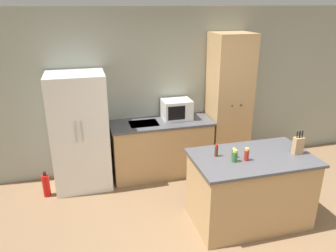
{
  "coord_description": "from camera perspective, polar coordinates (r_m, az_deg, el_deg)",
  "views": [
    {
      "loc": [
        -1.62,
        -2.67,
        2.64
      ],
      "look_at": [
        -0.52,
        1.4,
        1.05
      ],
      "focal_mm": 35.0,
      "sensor_mm": 36.0,
      "label": 1
    }
  ],
  "objects": [
    {
      "name": "ground_plane",
      "position": [
        4.09,
        13.12,
        -20.19
      ],
      "size": [
        14.0,
        14.0,
        0.0
      ],
      "primitive_type": "plane",
      "color": "#846647"
    },
    {
      "name": "spice_bottle_green_herb",
      "position": [
        3.94,
        13.53,
        -4.86
      ],
      "size": [
        0.06,
        0.06,
        0.16
      ],
      "color": "#B2281E",
      "rests_on": "kitchen_island"
    },
    {
      "name": "back_counter",
      "position": [
        5.29,
        -1.14,
        -3.79
      ],
      "size": [
        1.6,
        0.63,
        0.9
      ],
      "color": "tan",
      "rests_on": "ground_plane"
    },
    {
      "name": "spice_bottle_amber_oil",
      "position": [
        3.88,
        11.54,
        -5.16
      ],
      "size": [
        0.06,
        0.06,
        0.15
      ],
      "color": "#337033",
      "rests_on": "kitchen_island"
    },
    {
      "name": "refrigerator",
      "position": [
        4.96,
        -15.08,
        -1.0
      ],
      "size": [
        0.81,
        0.69,
        1.74
      ],
      "color": "white",
      "rests_on": "ground_plane"
    },
    {
      "name": "spice_bottle_tall_dark",
      "position": [
        3.98,
        11.39,
        -4.66
      ],
      "size": [
        0.05,
        0.05,
        0.12
      ],
      "color": "#563319",
      "rests_on": "kitchen_island"
    },
    {
      "name": "pantry_cabinet",
      "position": [
        5.43,
        10.46,
        3.96
      ],
      "size": [
        0.62,
        0.59,
        2.22
      ],
      "color": "tan",
      "rests_on": "ground_plane"
    },
    {
      "name": "kitchen_island",
      "position": [
        4.3,
        14.04,
        -10.57
      ],
      "size": [
        1.46,
        0.88,
        0.91
      ],
      "color": "tan",
      "rests_on": "ground_plane"
    },
    {
      "name": "microwave",
      "position": [
        5.22,
        1.5,
        2.93
      ],
      "size": [
        0.45,
        0.38,
        0.31
      ],
      "color": "white",
      "rests_on": "back_counter"
    },
    {
      "name": "wall_back",
      "position": [
        5.42,
        2.81,
        6.34
      ],
      "size": [
        7.2,
        0.06,
        2.6
      ],
      "color": "#9EA393",
      "rests_on": "ground_plane"
    },
    {
      "name": "knife_block",
      "position": [
        4.28,
        21.72,
        -3.12
      ],
      "size": [
        0.12,
        0.08,
        0.3
      ],
      "color": "tan",
      "rests_on": "kitchen_island"
    },
    {
      "name": "fire_extinguisher",
      "position": [
        5.11,
        -20.45,
        -9.64
      ],
      "size": [
        0.1,
        0.1,
        0.39
      ],
      "color": "red",
      "rests_on": "ground_plane"
    },
    {
      "name": "spice_bottle_short_red",
      "position": [
        3.97,
        8.42,
        -4.27
      ],
      "size": [
        0.04,
        0.04,
        0.16
      ],
      "color": "#563319",
      "rests_on": "kitchen_island"
    }
  ]
}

